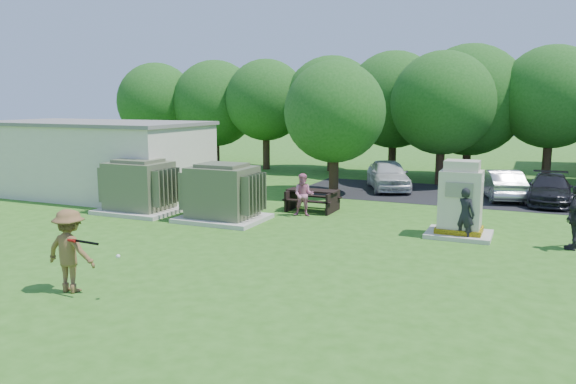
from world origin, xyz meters
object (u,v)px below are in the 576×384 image
at_px(transformer_left, 139,187).
at_px(picnic_table, 312,198).
at_px(generator_cabinet, 460,203).
at_px(car_silver_a, 501,184).
at_px(person_at_picnic, 304,195).
at_px(transformer_right, 222,194).
at_px(car_white, 388,175).
at_px(person_by_generator, 465,214).
at_px(batter, 70,251).
at_px(car_dark, 550,189).

distance_m(transformer_left, picnic_table, 6.73).
xyz_separation_m(generator_cabinet, car_silver_a, (0.80, 7.91, -0.42)).
bearing_deg(person_at_picnic, transformer_right, -157.28).
xyz_separation_m(person_at_picnic, car_white, (1.36, 7.51, -0.08)).
bearing_deg(car_silver_a, picnic_table, 26.35).
bearing_deg(person_by_generator, transformer_right, 23.81).
relative_size(transformer_left, car_silver_a, 0.76).
height_order(person_by_generator, car_silver_a, person_by_generator).
xyz_separation_m(transformer_left, transformer_right, (3.70, 0.00, 0.00)).
bearing_deg(picnic_table, person_at_picnic, -86.28).
bearing_deg(picnic_table, batter, -98.27).
xyz_separation_m(batter, car_dark, (10.15, 16.46, -0.35)).
xyz_separation_m(transformer_right, car_silver_a, (8.94, 8.85, -0.32)).
distance_m(person_at_picnic, car_dark, 10.73).
bearing_deg(generator_cabinet, batter, -129.56).
xyz_separation_m(batter, person_by_generator, (7.62, 8.49, -0.13)).
height_order(car_white, car_dark, car_white).
height_order(generator_cabinet, batter, generator_cabinet).
xyz_separation_m(transformer_right, car_dark, (10.89, 8.44, -0.36)).
relative_size(person_by_generator, car_white, 0.39).
height_order(picnic_table, person_by_generator, person_by_generator).
relative_size(picnic_table, batter, 1.03).
bearing_deg(generator_cabinet, transformer_right, -173.38).
bearing_deg(batter, transformer_right, -87.42).
xyz_separation_m(picnic_table, person_at_picnic, (0.07, -1.09, 0.28)).
relative_size(transformer_left, batter, 1.57).
xyz_separation_m(person_by_generator, car_dark, (2.54, 7.97, -0.22)).
height_order(picnic_table, car_silver_a, car_silver_a).
bearing_deg(car_silver_a, transformer_left, 19.62).
relative_size(picnic_table, car_white, 0.46).
bearing_deg(transformer_right, car_white, 68.16).
height_order(generator_cabinet, person_at_picnic, generator_cabinet).
height_order(batter, car_white, batter).
bearing_deg(generator_cabinet, person_at_picnic, 170.88).
relative_size(transformer_right, person_at_picnic, 1.87).
distance_m(generator_cabinet, person_by_generator, 0.57).
relative_size(car_white, car_silver_a, 1.09).
distance_m(batter, car_silver_a, 18.77).
bearing_deg(car_white, car_dark, -30.53).
xyz_separation_m(picnic_table, person_by_generator, (6.02, -2.49, 0.30)).
relative_size(batter, person_by_generator, 1.15).
bearing_deg(person_by_generator, picnic_table, -1.86).
height_order(transformer_left, batter, transformer_left).
bearing_deg(batter, person_at_picnic, -102.21).
relative_size(transformer_right, picnic_table, 1.53).
relative_size(batter, person_at_picnic, 1.19).
bearing_deg(car_dark, transformer_right, -141.35).
bearing_deg(car_white, picnic_table, -125.55).
bearing_deg(car_dark, batter, -120.80).
height_order(transformer_left, person_by_generator, transformer_left).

